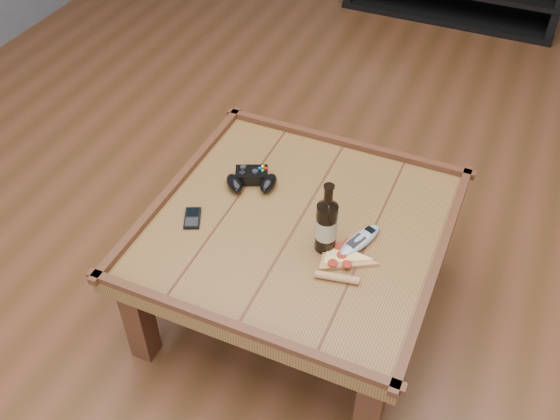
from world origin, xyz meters
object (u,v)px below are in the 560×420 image
at_px(remote_control, 359,241).
at_px(game_controller, 252,180).
at_px(beer_bottle, 326,224).
at_px(pizza_slice, 341,260).
at_px(smartphone, 192,218).
at_px(coffee_table, 297,235).

bearing_deg(remote_control, game_controller, -174.06).
bearing_deg(beer_bottle, pizza_slice, -29.41).
xyz_separation_m(pizza_slice, remote_control, (0.03, 0.10, 0.01)).
distance_m(game_controller, remote_control, 0.47).
bearing_deg(smartphone, remote_control, -12.40).
bearing_deg(pizza_slice, remote_control, 63.20).
distance_m(beer_bottle, game_controller, 0.41).
xyz_separation_m(game_controller, smartphone, (-0.11, -0.25, -0.02)).
relative_size(beer_bottle, game_controller, 1.39).
bearing_deg(coffee_table, smartphone, -159.30).
bearing_deg(beer_bottle, game_controller, 152.43).
relative_size(game_controller, smartphone, 1.72).
height_order(game_controller, pizza_slice, game_controller).
height_order(coffee_table, game_controller, game_controller).
bearing_deg(smartphone, pizza_slice, -22.22).
relative_size(game_controller, pizza_slice, 0.71).
relative_size(game_controller, remote_control, 0.94).
distance_m(coffee_table, remote_control, 0.24).
xyz_separation_m(coffee_table, pizza_slice, (0.20, -0.11, 0.07)).
bearing_deg(beer_bottle, coffee_table, 151.15).
xyz_separation_m(coffee_table, remote_control, (0.22, -0.01, 0.07)).
distance_m(game_controller, smartphone, 0.27).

